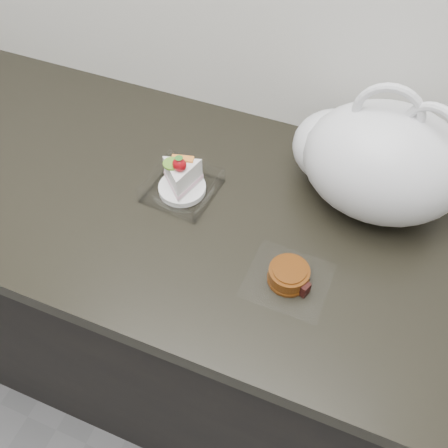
% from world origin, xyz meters
% --- Properties ---
extents(counter, '(2.04, 0.64, 0.90)m').
position_xyz_m(counter, '(0.00, 1.69, 0.45)').
color(counter, black).
rests_on(counter, ground).
extents(cake_tray, '(0.14, 0.14, 0.11)m').
position_xyz_m(cake_tray, '(0.01, 1.71, 0.93)').
color(cake_tray, white).
rests_on(cake_tray, counter).
extents(mooncake_wrap, '(0.15, 0.14, 0.04)m').
position_xyz_m(mooncake_wrap, '(0.28, 1.58, 0.91)').
color(mooncake_wrap, white).
rests_on(mooncake_wrap, counter).
extents(plastic_bag, '(0.37, 0.29, 0.28)m').
position_xyz_m(plastic_bag, '(0.36, 1.83, 1.01)').
color(plastic_bag, silver).
rests_on(plastic_bag, counter).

